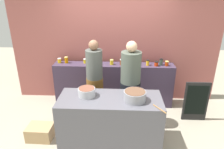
# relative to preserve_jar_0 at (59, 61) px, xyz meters

# --- Properties ---
(ground) EXTENTS (12.00, 12.00, 0.00)m
(ground) POSITION_rel_preserve_jar_0_xyz_m (1.24, -1.14, -1.04)
(ground) COLOR #A09883
(storefront_wall) EXTENTS (4.80, 0.12, 3.00)m
(storefront_wall) POSITION_rel_preserve_jar_0_xyz_m (1.24, 0.31, 0.46)
(storefront_wall) COLOR #A45751
(storefront_wall) RESTS_ON ground
(display_shelf) EXTENTS (2.70, 0.36, 0.99)m
(display_shelf) POSITION_rel_preserve_jar_0_xyz_m (1.24, -0.04, -0.55)
(display_shelf) COLOR #3E3046
(display_shelf) RESTS_ON ground
(prep_table) EXTENTS (1.70, 0.70, 0.90)m
(prep_table) POSITION_rel_preserve_jar_0_xyz_m (1.24, -1.44, -0.59)
(prep_table) COLOR #575660
(prep_table) RESTS_ON ground
(preserve_jar_0) EXTENTS (0.08, 0.08, 0.11)m
(preserve_jar_0) POSITION_rel_preserve_jar_0_xyz_m (0.00, 0.00, 0.00)
(preserve_jar_0) COLOR yellow
(preserve_jar_0) RESTS_ON display_shelf
(preserve_jar_1) EXTENTS (0.08, 0.08, 0.14)m
(preserve_jar_1) POSITION_rel_preserve_jar_0_xyz_m (0.16, -0.00, 0.02)
(preserve_jar_1) COLOR #CA7705
(preserve_jar_1) RESTS_ON display_shelf
(preserve_jar_2) EXTENTS (0.09, 0.09, 0.10)m
(preserve_jar_2) POSITION_rel_preserve_jar_0_xyz_m (0.59, 0.01, -0.00)
(preserve_jar_2) COLOR gold
(preserve_jar_2) RESTS_ON display_shelf
(preserve_jar_3) EXTENTS (0.08, 0.08, 0.14)m
(preserve_jar_3) POSITION_rel_preserve_jar_0_xyz_m (0.83, -0.11, 0.02)
(preserve_jar_3) COLOR brown
(preserve_jar_3) RESTS_ON display_shelf
(preserve_jar_4) EXTENTS (0.08, 0.08, 0.11)m
(preserve_jar_4) POSITION_rel_preserve_jar_0_xyz_m (1.19, -0.06, 0.00)
(preserve_jar_4) COLOR gold
(preserve_jar_4) RESTS_ON display_shelf
(preserve_jar_5) EXTENTS (0.07, 0.07, 0.13)m
(preserve_jar_5) POSITION_rel_preserve_jar_0_xyz_m (1.41, -0.09, 0.01)
(preserve_jar_5) COLOR brown
(preserve_jar_5) RESTS_ON display_shelf
(preserve_jar_6) EXTENTS (0.09, 0.09, 0.11)m
(preserve_jar_6) POSITION_rel_preserve_jar_0_xyz_m (1.69, 0.00, 0.00)
(preserve_jar_6) COLOR olive
(preserve_jar_6) RESTS_ON display_shelf
(preserve_jar_7) EXTENTS (0.07, 0.07, 0.13)m
(preserve_jar_7) POSITION_rel_preserve_jar_0_xyz_m (1.99, -0.08, 0.01)
(preserve_jar_7) COLOR gold
(preserve_jar_7) RESTS_ON display_shelf
(preserve_jar_8) EXTENTS (0.09, 0.09, 0.10)m
(preserve_jar_8) POSITION_rel_preserve_jar_0_xyz_m (2.17, -0.10, -0.00)
(preserve_jar_8) COLOR #BB2F0E
(preserve_jar_8) RESTS_ON display_shelf
(preserve_jar_9) EXTENTS (0.08, 0.08, 0.14)m
(preserve_jar_9) POSITION_rel_preserve_jar_0_xyz_m (2.28, -0.04, 0.02)
(preserve_jar_9) COLOR #394A3C
(preserve_jar_9) RESTS_ON display_shelf
(preserve_jar_10) EXTENTS (0.08, 0.08, 0.11)m
(preserve_jar_10) POSITION_rel_preserve_jar_0_xyz_m (2.40, -0.08, -0.00)
(preserve_jar_10) COLOR #A5330C
(preserve_jar_10) RESTS_ON display_shelf
(cooking_pot_left) EXTENTS (0.28, 0.28, 0.14)m
(cooking_pot_left) POSITION_rel_preserve_jar_0_xyz_m (0.85, -1.38, -0.07)
(cooking_pot_left) COLOR #B7B7BC
(cooking_pot_left) RESTS_ON prep_table
(cooking_pot_center) EXTENTS (0.36, 0.36, 0.17)m
(cooking_pot_center) POSITION_rel_preserve_jar_0_xyz_m (1.63, -1.49, -0.06)
(cooking_pot_center) COLOR gray
(cooking_pot_center) RESTS_ON prep_table
(wooden_spoon) EXTENTS (0.16, 0.24, 0.02)m
(wooden_spoon) POSITION_rel_preserve_jar_0_xyz_m (1.99, -1.74, -0.14)
(wooden_spoon) COLOR #9E703D
(wooden_spoon) RESTS_ON prep_table
(cook_with_tongs) EXTENTS (0.33, 0.33, 1.68)m
(cook_with_tongs) POSITION_rel_preserve_jar_0_xyz_m (0.89, -0.68, -0.28)
(cook_with_tongs) COLOR brown
(cook_with_tongs) RESTS_ON ground
(cook_in_cap) EXTENTS (0.38, 0.38, 1.72)m
(cook_in_cap) POSITION_rel_preserve_jar_0_xyz_m (1.59, -0.88, -0.27)
(cook_in_cap) COLOR black
(cook_in_cap) RESTS_ON ground
(bread_crate) EXTENTS (0.46, 0.36, 0.26)m
(bread_crate) POSITION_rel_preserve_jar_0_xyz_m (-0.04, -1.39, -0.91)
(bread_crate) COLOR tan
(bread_crate) RESTS_ON ground
(chalkboard_sign) EXTENTS (0.49, 0.04, 0.86)m
(chalkboard_sign) POSITION_rel_preserve_jar_0_xyz_m (2.94, -0.66, -0.61)
(chalkboard_sign) COLOR black
(chalkboard_sign) RESTS_ON ground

